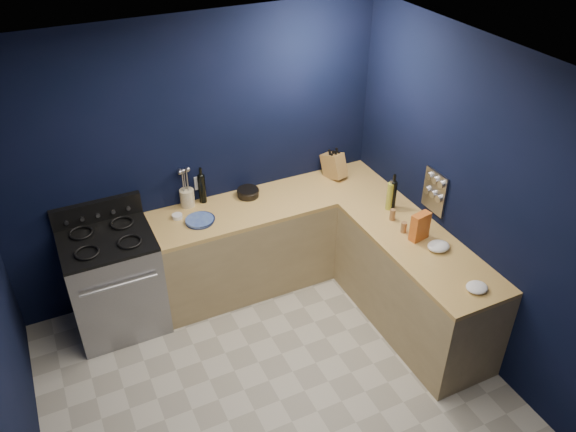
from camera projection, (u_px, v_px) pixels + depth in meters
floor at (280, 401)px, 4.54m from camera, size 3.50×3.50×0.02m
ceiling at (276, 86)px, 3.08m from camera, size 3.50×3.50×0.02m
wall_back at (196, 161)px, 5.13m from camera, size 3.50×0.02×2.60m
wall_right at (484, 211)px, 4.44m from camera, size 0.02×3.50×2.60m
cab_back at (273, 241)px, 5.58m from camera, size 2.30×0.63×0.86m
top_back at (273, 202)px, 5.33m from camera, size 2.30×0.63×0.04m
cab_right at (414, 286)px, 5.02m from camera, size 0.63×1.67×0.86m
top_right at (420, 245)px, 4.77m from camera, size 0.63×1.67×0.04m
gas_range at (115, 284)px, 5.01m from camera, size 0.76×0.66×0.92m
oven_door at (123, 307)px, 4.78m from camera, size 0.59×0.02×0.42m
cooktop at (106, 240)px, 4.74m from camera, size 0.76×0.66×0.03m
backguard at (97, 212)px, 4.91m from camera, size 0.76×0.06×0.20m
spice_panel at (435, 192)px, 4.91m from camera, size 0.02×0.28×0.38m
wall_outlet at (199, 183)px, 5.23m from camera, size 0.09×0.02×0.13m
plate_stack at (200, 220)px, 5.01m from camera, size 0.33×0.33×0.03m
ramekin at (177, 216)px, 5.06m from camera, size 0.10×0.10×0.04m
utensil_crock at (187, 198)px, 5.20m from camera, size 0.16×0.16×0.16m
wine_bottle_back at (202, 189)px, 5.22m from camera, size 0.08×0.08×0.28m
lemon_basket at (248, 193)px, 5.36m from camera, size 0.23×0.23×0.08m
knife_block at (334, 166)px, 5.62m from camera, size 0.20×0.31×0.30m
wine_bottle_right at (393, 195)px, 5.13m from camera, size 0.07×0.07×0.27m
oil_bottle at (390, 196)px, 5.12m from camera, size 0.07×0.07×0.27m
spice_jar_near at (392, 215)px, 5.02m from camera, size 0.05×0.05×0.11m
spice_jar_far at (404, 227)px, 4.87m from camera, size 0.06×0.06×0.10m
crouton_bag at (420, 227)px, 4.75m from camera, size 0.18×0.11×0.25m
towel_front at (439, 246)px, 4.67m from camera, size 0.19×0.16×0.07m
towel_end at (477, 287)px, 4.26m from camera, size 0.17×0.16×0.05m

